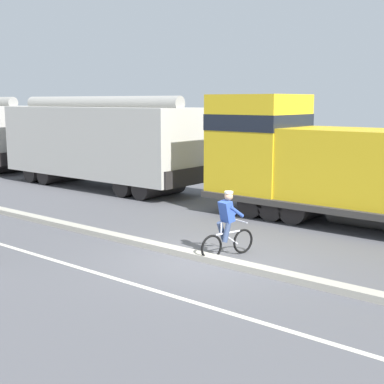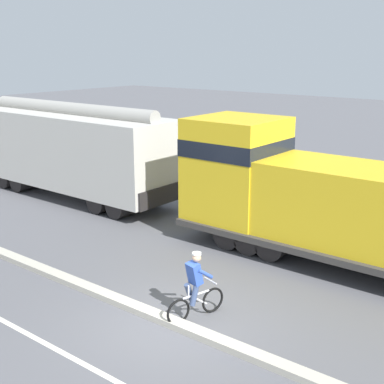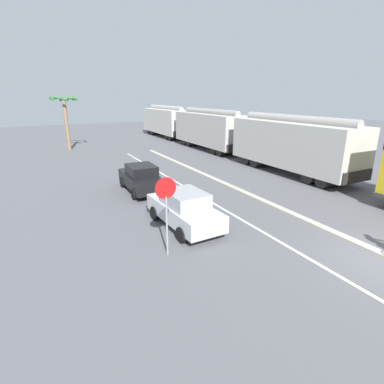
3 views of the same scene
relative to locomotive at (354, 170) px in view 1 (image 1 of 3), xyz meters
The scene contains 5 objects.
ground_plane 6.42m from the locomotive, 167.62° to the left, with size 120.00×120.00×0.00m, color #56565B.
median_curb 9.64m from the locomotive, 129.44° to the left, with size 0.36×36.00×0.16m, color #B2AD9E.
locomotive is the anchor object (origin of this frame).
hopper_car_lead 12.16m from the locomotive, 90.00° to the left, with size 2.90×10.60×4.18m.
cyclist 5.60m from the locomotive, 168.64° to the left, with size 1.66×0.61×1.71m.
Camera 1 is at (-10.33, -7.92, 3.99)m, focal length 50.00 mm.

